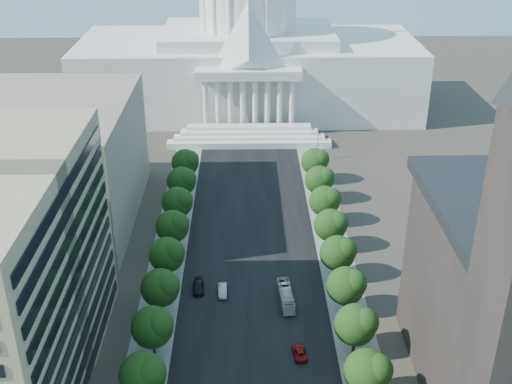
{
  "coord_description": "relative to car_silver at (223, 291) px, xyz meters",
  "views": [
    {
      "loc": [
        -1.3,
        -43.0,
        77.91
      ],
      "look_at": [
        0.9,
        77.99,
        17.75
      ],
      "focal_mm": 45.0,
      "sensor_mm": 36.0,
      "label": 1
    }
  ],
  "objects": [
    {
      "name": "streetlight_c",
      "position": [
        26.12,
        -6.43,
        5.01
      ],
      "size": [
        2.61,
        0.44,
        9.0
      ],
      "color": "gray",
      "rests_on": "ground"
    },
    {
      "name": "car_dark_b",
      "position": [
        -5.06,
        1.38,
        -0.0
      ],
      "size": [
        2.54,
        5.67,
        1.62
      ],
      "primitive_type": "imported",
      "rotation": [
        0.0,
        0.0,
        0.05
      ],
      "color": "black",
      "rests_on": "ground"
    },
    {
      "name": "tree_r_j",
      "position": [
        24.55,
        53.38,
        5.64
      ],
      "size": [
        7.79,
        7.6,
        9.97
      ],
      "color": "#33261C",
      "rests_on": "ground"
    },
    {
      "name": "streetlight_b",
      "position": [
        26.12,
        -31.43,
        5.01
      ],
      "size": [
        2.61,
        0.44,
        9.0
      ],
      "color": "gray",
      "rests_on": "ground"
    },
    {
      "name": "streetlight_e",
      "position": [
        26.12,
        43.57,
        5.01
      ],
      "size": [
        2.61,
        0.44,
        9.0
      ],
      "color": "gray",
      "rests_on": "ground"
    },
    {
      "name": "tree_l_d",
      "position": [
        -11.45,
        -18.62,
        5.64
      ],
      "size": [
        7.79,
        7.6,
        9.97
      ],
      "color": "#33261C",
      "rests_on": "ground"
    },
    {
      "name": "car_red",
      "position": [
        14.42,
        -19.12,
        -0.12
      ],
      "size": [
        2.82,
        5.21,
        1.39
      ],
      "primitive_type": "imported",
      "rotation": [
        0.0,
        0.0,
        3.25
      ],
      "color": "maroon",
      "rests_on": "ground"
    },
    {
      "name": "tree_l_c",
      "position": [
        -11.45,
        -30.62,
        5.64
      ],
      "size": [
        7.79,
        7.6,
        9.97
      ],
      "color": "#33261C",
      "rests_on": "ground"
    },
    {
      "name": "tree_r_c",
      "position": [
        24.55,
        -30.62,
        5.64
      ],
      "size": [
        7.79,
        7.6,
        9.97
      ],
      "color": "#33261C",
      "rests_on": "ground"
    },
    {
      "name": "sidewalk_right",
      "position": [
        25.21,
        23.57,
        -0.81
      ],
      "size": [
        8.0,
        260.0,
        0.02
      ],
      "primitive_type": "cube",
      "color": "gray",
      "rests_on": "ground"
    },
    {
      "name": "tree_l_i",
      "position": [
        -11.45,
        41.38,
        5.64
      ],
      "size": [
        7.79,
        7.6,
        9.97
      ],
      "color": "#33261C",
      "rests_on": "ground"
    },
    {
      "name": "office_block_left_far",
      "position": [
        -41.79,
        33.57,
        14.19
      ],
      "size": [
        38.0,
        52.0,
        30.0
      ],
      "primitive_type": "cube",
      "color": "gray",
      "rests_on": "ground"
    },
    {
      "name": "car_silver",
      "position": [
        0.0,
        0.0,
        0.0
      ],
      "size": [
        1.93,
        4.99,
        1.62
      ],
      "primitive_type": "imported",
      "rotation": [
        0.0,
        0.0,
        0.04
      ],
      "color": "#9FA2A6",
      "rests_on": "ground"
    },
    {
      "name": "tree_l_j",
      "position": [
        -11.45,
        53.38,
        5.64
      ],
      "size": [
        7.79,
        7.6,
        9.97
      ],
      "color": "#33261C",
      "rests_on": "ground"
    },
    {
      "name": "tree_r_d",
      "position": [
        24.55,
        -18.62,
        5.64
      ],
      "size": [
        7.79,
        7.6,
        9.97
      ],
      "color": "#33261C",
      "rests_on": "ground"
    },
    {
      "name": "tree_l_g",
      "position": [
        -11.45,
        17.38,
        5.64
      ],
      "size": [
        7.79,
        7.6,
        9.97
      ],
      "color": "#33261C",
      "rests_on": "ground"
    },
    {
      "name": "streetlight_d",
      "position": [
        26.12,
        18.57,
        5.01
      ],
      "size": [
        2.61,
        0.44,
        9.0
      ],
      "color": "gray",
      "rests_on": "ground"
    },
    {
      "name": "tree_r_e",
      "position": [
        24.55,
        -6.62,
        5.64
      ],
      "size": [
        7.79,
        7.6,
        9.97
      ],
      "color": "#33261C",
      "rests_on": "ground"
    },
    {
      "name": "tree_r_g",
      "position": [
        24.55,
        17.38,
        5.64
      ],
      "size": [
        7.79,
        7.6,
        9.97
      ],
      "color": "#33261C",
      "rests_on": "ground"
    },
    {
      "name": "tree_l_e",
      "position": [
        -11.45,
        -6.62,
        5.64
      ],
      "size": [
        7.79,
        7.6,
        9.97
      ],
      "color": "#33261C",
      "rests_on": "ground"
    },
    {
      "name": "tree_l_f",
      "position": [
        -11.45,
        5.38,
        5.64
      ],
      "size": [
        7.79,
        7.6,
        9.97
      ],
      "color": "#33261C",
      "rests_on": "ground"
    },
    {
      "name": "tree_r_h",
      "position": [
        24.55,
        29.38,
        5.64
      ],
      "size": [
        7.79,
        7.6,
        9.97
      ],
      "color": "#33261C",
      "rests_on": "ground"
    },
    {
      "name": "road_asphalt",
      "position": [
        6.21,
        23.57,
        -0.81
      ],
      "size": [
        30.0,
        260.0,
        0.01
      ],
      "primitive_type": "cube",
      "color": "black",
      "rests_on": "ground"
    },
    {
      "name": "city_bus",
      "position": [
        12.89,
        -3.0,
        0.64
      ],
      "size": [
        3.2,
        10.54,
        2.89
      ],
      "primitive_type": "imported",
      "rotation": [
        0.0,
        0.0,
        0.07
      ],
      "color": "silver",
      "rests_on": "ground"
    },
    {
      "name": "streetlight_f",
      "position": [
        26.12,
        68.57,
        5.01
      ],
      "size": [
        2.61,
        0.44,
        9.0
      ],
      "color": "gray",
      "rests_on": "ground"
    },
    {
      "name": "tree_r_f",
      "position": [
        24.55,
        5.38,
        5.64
      ],
      "size": [
        7.79,
        7.6,
        9.97
      ],
      "color": "#33261C",
      "rests_on": "ground"
    },
    {
      "name": "sidewalk_left",
      "position": [
        -12.79,
        23.57,
        -0.81
      ],
      "size": [
        8.0,
        260.0,
        0.02
      ],
      "primitive_type": "cube",
      "color": "gray",
      "rests_on": "ground"
    },
    {
      "name": "capitol",
      "position": [
        6.21,
        118.46,
        19.2
      ],
      "size": [
        120.0,
        56.0,
        73.0
      ],
      "color": "white",
      "rests_on": "ground"
    },
    {
      "name": "tree_l_h",
      "position": [
        -11.45,
        29.38,
        5.64
      ],
      "size": [
        7.79,
        7.6,
        9.97
      ],
      "color": "#33261C",
      "rests_on": "ground"
    },
    {
      "name": "tree_r_i",
      "position": [
        24.55,
        41.38,
        5.64
      ],
      "size": [
        7.79,
        7.6,
        9.97
      ],
      "color": "#33261C",
      "rests_on": "ground"
    }
  ]
}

